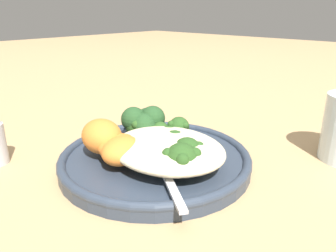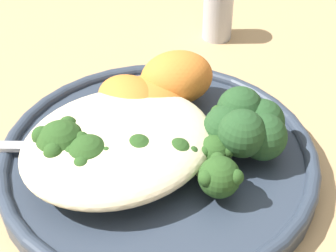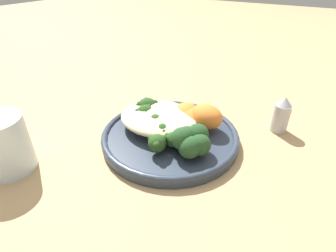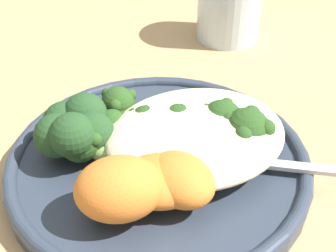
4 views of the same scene
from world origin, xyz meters
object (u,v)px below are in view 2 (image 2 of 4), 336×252
plate (158,160)px  broccoli_stalk_0 (75,143)px  broccoli_stalk_4 (200,162)px  spoon (79,145)px  quinoa_mound (117,142)px  broccoli_stalk_1 (104,151)px  sweet_potato_chunk_1 (130,98)px  broccoli_stalk_3 (172,149)px  sweet_potato_chunk_0 (145,100)px  broccoli_stalk_2 (141,150)px  kale_tuft (247,126)px  sweet_potato_chunk_2 (177,78)px  broccoli_stalk_5 (198,145)px  broccoli_stalk_6 (213,122)px  salt_shaker (218,7)px

plate → broccoli_stalk_0: size_ratio=2.03×
broccoli_stalk_4 → spoon: broccoli_stalk_4 is taller
broccoli_stalk_0 → quinoa_mound: bearing=155.8°
broccoli_stalk_1 → sweet_potato_chunk_1: broccoli_stalk_1 is taller
broccoli_stalk_3 → sweet_potato_chunk_0: sweet_potato_chunk_0 is taller
broccoli_stalk_2 → sweet_potato_chunk_1: 0.06m
kale_tuft → spoon: size_ratio=0.62×
sweet_potato_chunk_2 → broccoli_stalk_0: bearing=-167.6°
broccoli_stalk_5 → sweet_potato_chunk_0: sweet_potato_chunk_0 is taller
broccoli_stalk_5 → sweet_potato_chunk_2: (0.03, 0.07, 0.01)m
sweet_potato_chunk_0 → broccoli_stalk_6: bearing=-61.2°
sweet_potato_chunk_1 → spoon: size_ratio=0.54×
broccoli_stalk_2 → sweet_potato_chunk_1: size_ratio=1.23×
quinoa_mound → sweet_potato_chunk_1: sweet_potato_chunk_1 is taller
sweet_potato_chunk_0 → spoon: 0.07m
broccoli_stalk_3 → kale_tuft: bearing=84.9°
sweet_potato_chunk_2 → salt_shaker: bearing=38.9°
plate → broccoli_stalk_6: size_ratio=2.71×
broccoli_stalk_4 → broccoli_stalk_5: size_ratio=1.21×
kale_tuft → broccoli_stalk_3: bearing=162.8°
broccoli_stalk_2 → sweet_potato_chunk_2: sweet_potato_chunk_2 is taller
broccoli_stalk_3 → sweet_potato_chunk_0: bearing=179.6°
quinoa_mound → kale_tuft: (0.09, -0.04, 0.01)m
plate → broccoli_stalk_4: bearing=-73.7°
plate → broccoli_stalk_4: broccoli_stalk_4 is taller
broccoli_stalk_0 → broccoli_stalk_1: (0.01, -0.02, -0.00)m
broccoli_stalk_6 → spoon: (-0.10, 0.05, -0.01)m
plate → broccoli_stalk_4: 0.05m
quinoa_mound → sweet_potato_chunk_0: 0.06m
broccoli_stalk_2 → sweet_potato_chunk_0: size_ratio=1.03×
sweet_potato_chunk_1 → broccoli_stalk_6: bearing=-56.3°
sweet_potato_chunk_0 → broccoli_stalk_5: bearing=-84.4°
broccoli_stalk_3 → broccoli_stalk_6: size_ratio=0.81×
broccoli_stalk_3 → salt_shaker: size_ratio=1.03×
spoon → salt_shaker: bearing=-120.0°
sweet_potato_chunk_0 → broccoli_stalk_0: bearing=-164.4°
sweet_potato_chunk_1 → salt_shaker: size_ratio=0.78×
salt_shaker → broccoli_stalk_2: bearing=-141.2°
broccoli_stalk_2 → broccoli_stalk_6: broccoli_stalk_6 is taller
sweet_potato_chunk_2 → kale_tuft: (0.01, -0.08, -0.00)m
quinoa_mound → sweet_potato_chunk_1: size_ratio=2.60×
spoon → broccoli_stalk_6: bearing=-171.1°
plate → salt_shaker: salt_shaker is taller
broccoli_stalk_4 → broccoli_stalk_6: broccoli_stalk_6 is taller
broccoli_stalk_3 → broccoli_stalk_5: (0.02, -0.01, -0.00)m
plate → broccoli_stalk_1: size_ratio=2.50×
broccoli_stalk_2 → broccoli_stalk_0: bearing=-82.1°
broccoli_stalk_0 → broccoli_stalk_6: broccoli_stalk_0 is taller
broccoli_stalk_2 → sweet_potato_chunk_1: same height
quinoa_mound → broccoli_stalk_1: 0.01m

